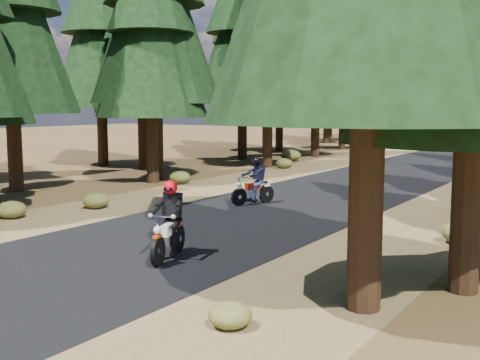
% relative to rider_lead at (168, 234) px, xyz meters
% --- Properties ---
extents(ground, '(120.00, 120.00, 0.00)m').
position_rel_rider_lead_xyz_m(ground, '(-1.14, 2.99, -0.55)').
color(ground, '#4D371B').
rests_on(ground, ground).
extents(road, '(6.00, 100.00, 0.01)m').
position_rel_rider_lead_xyz_m(road, '(-1.14, 7.99, -0.54)').
color(road, black).
rests_on(road, ground).
extents(shoulder_l, '(3.20, 100.00, 0.01)m').
position_rel_rider_lead_xyz_m(shoulder_l, '(-5.74, 7.99, -0.54)').
color(shoulder_l, brown).
rests_on(shoulder_l, ground).
extents(shoulder_r, '(3.20, 100.00, 0.01)m').
position_rel_rider_lead_xyz_m(shoulder_r, '(3.46, 7.99, -0.54)').
color(shoulder_r, brown).
rests_on(shoulder_r, ground).
extents(pine_forest, '(34.59, 55.08, 16.32)m').
position_rel_rider_lead_xyz_m(pine_forest, '(-1.16, 24.04, 7.35)').
color(pine_forest, black).
rests_on(pine_forest, ground).
extents(understory_shrubs, '(15.19, 32.20, 0.71)m').
position_rel_rider_lead_xyz_m(understory_shrubs, '(-0.11, 12.02, -0.26)').
color(understory_shrubs, '#474C1E').
rests_on(understory_shrubs, ground).
extents(rider_lead, '(1.10, 1.89, 1.62)m').
position_rel_rider_lead_xyz_m(rider_lead, '(0.00, 0.00, 0.00)').
color(rider_lead, silver).
rests_on(rider_lead, road).
extents(rider_follow, '(1.09, 1.76, 1.51)m').
position_rel_rider_lead_xyz_m(rider_follow, '(-2.11, 6.76, -0.04)').
color(rider_follow, maroon).
rests_on(rider_follow, road).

